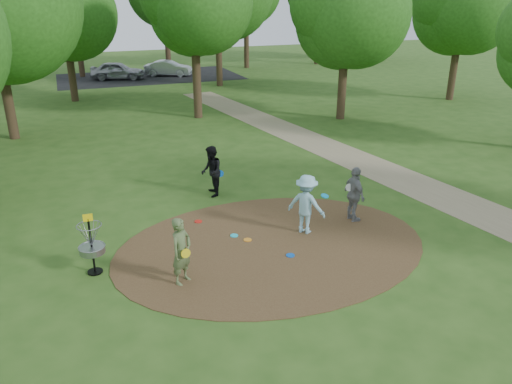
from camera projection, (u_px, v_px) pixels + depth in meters
name	position (u px, v px, depth m)	size (l,w,h in m)	color
ground	(272.00, 246.00, 13.24)	(100.00, 100.00, 0.00)	#2D5119
dirt_clearing	(272.00, 246.00, 13.24)	(8.40, 8.40, 0.02)	#47301C
footpath	(424.00, 188.00, 17.15)	(2.00, 40.00, 0.01)	#8C7A5B
parking_lot	(150.00, 77.00, 39.89)	(14.00, 8.00, 0.01)	black
player_observer_with_disc	(181.00, 251.00, 11.30)	(0.70, 0.68, 1.62)	#54673B
player_throwing_with_disc	(306.00, 204.00, 13.70)	(1.33, 1.24, 1.70)	#92C9DA
player_walking_with_disc	(211.00, 171.00, 16.25)	(0.79, 0.91, 1.68)	black
player_waiting_with_disc	(354.00, 194.00, 14.43)	(0.49, 0.97, 1.66)	gray
disc_ground_cyan	(234.00, 236.00, 13.75)	(0.22, 0.22, 0.02)	#1CC6E1
disc_ground_blue	(290.00, 255.00, 12.72)	(0.22, 0.22, 0.02)	blue
disc_ground_red	(198.00, 221.00, 14.60)	(0.22, 0.22, 0.02)	red
car_left	(117.00, 71.00, 38.34)	(1.60, 3.98, 1.36)	#9A9BA1
car_right	(168.00, 68.00, 39.95)	(1.30, 3.72, 1.23)	#B5B9BD
disc_ground_orange	(248.00, 240.00, 13.52)	(0.22, 0.22, 0.02)	orange
disc_golf_basket	(91.00, 240.00, 11.67)	(0.63, 0.63, 1.54)	black
tree_ring	(215.00, 17.00, 20.56)	(37.23, 45.54, 9.61)	#332316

